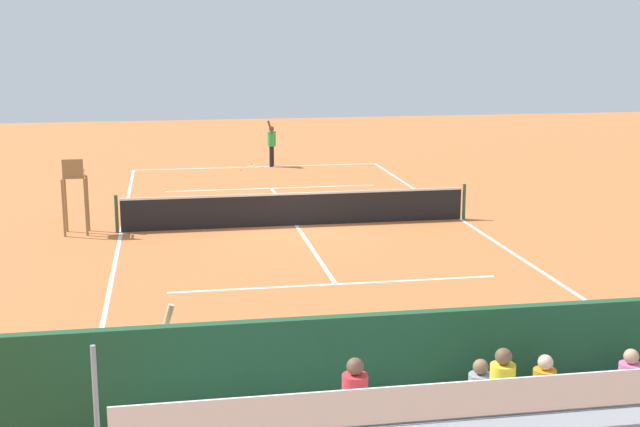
% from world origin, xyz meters
% --- Properties ---
extents(ground_plane, '(60.00, 60.00, 0.00)m').
position_xyz_m(ground_plane, '(0.00, 0.00, 0.00)').
color(ground_plane, '#C66B38').
extents(court_line_markings, '(10.10, 22.20, 0.01)m').
position_xyz_m(court_line_markings, '(0.00, -0.04, 0.00)').
color(court_line_markings, white).
rests_on(court_line_markings, ground).
extents(tennis_net, '(10.30, 0.10, 1.07)m').
position_xyz_m(tennis_net, '(0.00, 0.00, 0.50)').
color(tennis_net, black).
rests_on(tennis_net, ground).
extents(backdrop_wall, '(18.00, 0.16, 2.00)m').
position_xyz_m(backdrop_wall, '(0.00, 14.00, 1.00)').
color(backdrop_wall, '#1E4C2D').
rests_on(backdrop_wall, ground).
extents(umpire_chair, '(0.67, 0.67, 2.14)m').
position_xyz_m(umpire_chair, '(6.20, 0.01, 1.31)').
color(umpire_chair, olive).
rests_on(umpire_chair, ground).
extents(courtside_bench, '(1.80, 0.40, 0.93)m').
position_xyz_m(courtside_bench, '(-2.60, 13.27, 0.56)').
color(courtside_bench, '#234C2D').
rests_on(courtside_bench, ground).
extents(equipment_bag, '(0.90, 0.36, 0.36)m').
position_xyz_m(equipment_bag, '(-0.67, 13.40, 0.18)').
color(equipment_bag, '#B22D2D').
rests_on(equipment_bag, ground).
extents(tennis_player, '(0.46, 0.56, 1.93)m').
position_xyz_m(tennis_player, '(-0.62, -11.04, 1.02)').
color(tennis_player, black).
rests_on(tennis_player, ground).
extents(tennis_racket, '(0.35, 0.58, 0.03)m').
position_xyz_m(tennis_racket, '(0.22, -11.21, 0.01)').
color(tennis_racket, black).
rests_on(tennis_racket, ground).
extents(tennis_ball_near, '(0.07, 0.07, 0.07)m').
position_xyz_m(tennis_ball_near, '(0.74, -10.23, 0.03)').
color(tennis_ball_near, '#CCDB33').
rests_on(tennis_ball_near, ground).
extents(line_judge, '(0.40, 0.55, 1.93)m').
position_xyz_m(line_judge, '(3.76, 13.07, 1.02)').
color(line_judge, '#232328').
rests_on(line_judge, ground).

